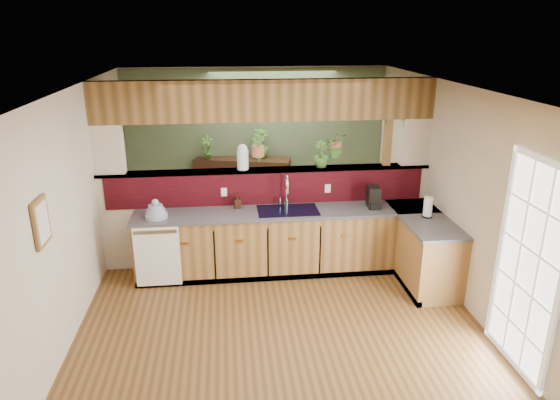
{
  "coord_description": "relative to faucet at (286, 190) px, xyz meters",
  "views": [
    {
      "loc": [
        -0.56,
        -5.29,
        3.26
      ],
      "look_at": [
        0.11,
        0.7,
        1.15
      ],
      "focal_mm": 32.0,
      "sensor_mm": 36.0,
      "label": 1
    }
  ],
  "objects": [
    {
      "name": "framed_print",
      "position": [
        -2.52,
        -1.93,
        0.41
      ],
      "size": [
        0.04,
        0.35,
        0.45
      ],
      "color": "brown",
      "rests_on": "wall_left"
    },
    {
      "name": "pass_through_ledge",
      "position": [
        -0.25,
        0.22,
        0.23
      ],
      "size": [
        4.6,
        0.21,
        0.04
      ],
      "primitive_type": "cube",
      "color": "brown",
      "rests_on": "ground"
    },
    {
      "name": "shelf_plant_a",
      "position": [
        -1.13,
        2.12,
        0.12
      ],
      "size": [
        0.23,
        0.17,
        0.42
      ],
      "primitive_type": "imported",
      "rotation": [
        0.0,
        0.0,
        -0.09
      ],
      "color": "#336021",
      "rests_on": "shelving_console"
    },
    {
      "name": "french_door",
      "position": [
        2.02,
        -2.43,
        -0.09
      ],
      "size": [
        0.06,
        1.02,
        2.16
      ],
      "primitive_type": "cube",
      "color": "white",
      "rests_on": "ground"
    },
    {
      "name": "wall_right",
      "position": [
        2.05,
        -1.13,
        0.16
      ],
      "size": [
        0.02,
        7.0,
        2.6
      ],
      "primitive_type": "cube",
      "color": "beige",
      "rests_on": "ground"
    },
    {
      "name": "navy_sink",
      "position": [
        0.0,
        -0.16,
        -0.32
      ],
      "size": [
        0.82,
        0.5,
        0.18
      ],
      "color": "black",
      "rests_on": "countertop"
    },
    {
      "name": "shelving_console",
      "position": [
        -0.51,
        2.12,
        -0.64
      ],
      "size": [
        1.73,
        0.84,
        1.11
      ],
      "primitive_type": "cube",
      "rotation": [
        0.0,
        0.0,
        -0.25
      ],
      "color": "black",
      "rests_on": "ground"
    },
    {
      "name": "wall_left",
      "position": [
        -2.55,
        -1.13,
        0.16
      ],
      "size": [
        0.02,
        7.0,
        2.6
      ],
      "primitive_type": "cube",
      "color": "beige",
      "rests_on": "ground"
    },
    {
      "name": "coffee_maker",
      "position": [
        1.18,
        -0.16,
        -0.11
      ],
      "size": [
        0.16,
        0.27,
        0.3
      ],
      "rotation": [
        0.0,
        0.0,
        -0.1
      ],
      "color": "black",
      "rests_on": "countertop"
    },
    {
      "name": "wall_back",
      "position": [
        -0.25,
        2.37,
        0.16
      ],
      "size": [
        4.6,
        0.02,
        2.6
      ],
      "primitive_type": "cube",
      "color": "beige",
      "rests_on": "ground"
    },
    {
      "name": "hanging_plant_b",
      "position": [
        0.72,
        0.22,
        0.71
      ],
      "size": [
        0.35,
        0.31,
        0.46
      ],
      "color": "brown",
      "rests_on": "header_beam"
    },
    {
      "name": "floor_plant",
      "position": [
        0.41,
        1.57,
        -0.75
      ],
      "size": [
        0.76,
        0.67,
        0.78
      ],
      "primitive_type": "imported",
      "rotation": [
        0.0,
        0.0,
        0.09
      ],
      "color": "#336021",
      "rests_on": "ground"
    },
    {
      "name": "ground",
      "position": [
        -0.25,
        -1.13,
        -1.14
      ],
      "size": [
        4.6,
        7.0,
        0.01
      ],
      "primitive_type": "cube",
      "color": "brown",
      "rests_on": "ground"
    },
    {
      "name": "ceiling",
      "position": [
        -0.25,
        -1.13,
        1.46
      ],
      "size": [
        4.6,
        7.0,
        0.01
      ],
      "primitive_type": "cube",
      "color": "brown",
      "rests_on": "ground"
    },
    {
      "name": "soap_dispenser",
      "position": [
        -0.67,
        0.01,
        -0.14
      ],
      "size": [
        0.11,
        0.11,
        0.2
      ],
      "primitive_type": "imported",
      "rotation": [
        0.0,
        0.0,
        0.15
      ],
      "color": "#362113",
      "rests_on": "countertop"
    },
    {
      "name": "paper_towel",
      "position": [
        1.78,
        -0.6,
        -0.11
      ],
      "size": [
        0.14,
        0.14,
        0.29
      ],
      "color": "black",
      "rests_on": "countertop"
    },
    {
      "name": "hanging_plant_a",
      "position": [
        -0.37,
        0.22,
        0.65
      ],
      "size": [
        0.21,
        0.17,
        0.48
      ],
      "color": "brown",
      "rests_on": "header_beam"
    },
    {
      "name": "pass_through_partition",
      "position": [
        -0.22,
        0.22,
        0.05
      ],
      "size": [
        4.6,
        0.21,
        2.6
      ],
      "color": "beige",
      "rests_on": "ground"
    },
    {
      "name": "shelf_plant_b",
      "position": [
        -0.19,
        2.12,
        0.17
      ],
      "size": [
        0.33,
        0.33,
        0.51
      ],
      "primitive_type": "imported",
      "rotation": [
        0.0,
        0.0,
        0.18
      ],
      "color": "#336021",
      "rests_on": "shelving_console"
    },
    {
      "name": "dishwasher",
      "position": [
        -1.73,
        -0.47,
        -0.69
      ],
      "size": [
        0.58,
        0.03,
        0.82
      ],
      "color": "white",
      "rests_on": "ground"
    },
    {
      "name": "dish_stack",
      "position": [
        -1.73,
        -0.23,
        -0.16
      ],
      "size": [
        0.29,
        0.29,
        0.26
      ],
      "color": "#8FA0B9",
      "rests_on": "countertop"
    },
    {
      "name": "countertop",
      "position": [
        0.59,
        -0.26,
        -0.7
      ],
      "size": [
        4.14,
        1.52,
        0.9
      ],
      "color": "brown",
      "rests_on": "ground"
    },
    {
      "name": "header_beam",
      "position": [
        -0.25,
        0.22,
        1.18
      ],
      "size": [
        4.6,
        0.15,
        0.55
      ],
      "primitive_type": "cube",
      "color": "brown",
      "rests_on": "ground"
    },
    {
      "name": "ledge_plant_right",
      "position": [
        0.52,
        0.22,
        0.43
      ],
      "size": [
        0.25,
        0.25,
        0.36
      ],
      "primitive_type": "imported",
      "rotation": [
        0.0,
        0.0,
        0.27
      ],
      "color": "#336021",
      "rests_on": "pass_through_ledge"
    },
    {
      "name": "faucet",
      "position": [
        0.0,
        0.0,
        0.0
      ],
      "size": [
        0.2,
        0.2,
        0.45
      ],
      "color": "#B7B7B2",
      "rests_on": "countertop"
    },
    {
      "name": "glass_jar",
      "position": [
        -0.58,
        0.22,
        0.42
      ],
      "size": [
        0.16,
        0.16,
        0.35
      ],
      "color": "silver",
      "rests_on": "pass_through_ledge"
    },
    {
      "name": "sage_backwall",
      "position": [
        -0.25,
        2.35,
        0.16
      ],
      "size": [
        4.55,
        0.02,
        2.55
      ],
      "primitive_type": "cube",
      "color": "#4A5C3F",
      "rests_on": "ground"
    }
  ]
}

